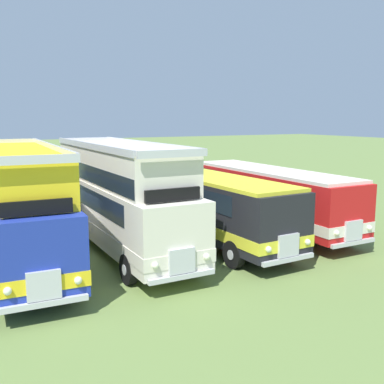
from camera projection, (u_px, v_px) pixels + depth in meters
The scene contains 6 objects.
ground_plane at pixel (75, 256), 18.22m from camera, with size 200.00×200.00×0.00m, color olive.
bus_third_in_row at pixel (20, 202), 16.97m from camera, with size 3.03×11.46×4.52m.
bus_fourth_in_row at pixel (120, 195), 18.71m from camera, with size 2.68×11.00×4.52m.
bus_fifth_in_row at pixel (205, 202), 20.40m from camera, with size 2.97×11.13×2.99m.
bus_sixth_in_row at pixel (269, 194), 22.52m from camera, with size 2.63×10.87×2.99m.
rope_fence_line at pixel (27, 194), 28.74m from camera, with size 25.47×0.08×1.05m.
Camera 1 is at (-4.12, -17.70, 5.51)m, focal length 42.51 mm.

